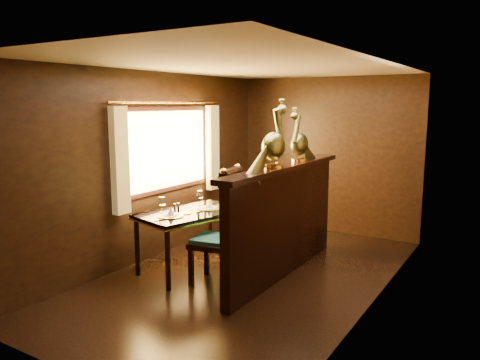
{
  "coord_description": "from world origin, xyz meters",
  "views": [
    {
      "loc": [
        2.76,
        -4.65,
        2.08
      ],
      "look_at": [
        -0.32,
        0.32,
        1.12
      ],
      "focal_mm": 35.0,
      "sensor_mm": 36.0,
      "label": 1
    }
  ],
  "objects_px": {
    "dining_table": "(190,217)",
    "peacock_left": "(274,134)",
    "chair_left": "(224,223)",
    "peacock_right": "(300,135)",
    "chair_right": "(264,207)"
  },
  "relations": [
    {
      "from": "chair_left",
      "to": "peacock_right",
      "type": "bearing_deg",
      "value": 56.91
    },
    {
      "from": "chair_left",
      "to": "peacock_left",
      "type": "distance_m",
      "value": 1.17
    },
    {
      "from": "chair_right",
      "to": "peacock_right",
      "type": "distance_m",
      "value": 1.18
    },
    {
      "from": "chair_left",
      "to": "peacock_left",
      "type": "height_order",
      "value": "peacock_left"
    },
    {
      "from": "dining_table",
      "to": "peacock_left",
      "type": "xyz_separation_m",
      "value": [
        1.05,
        0.19,
        1.06
      ]
    },
    {
      "from": "dining_table",
      "to": "peacock_right",
      "type": "xyz_separation_m",
      "value": [
        1.05,
        0.89,
        1.01
      ]
    },
    {
      "from": "chair_left",
      "to": "dining_table",
      "type": "bearing_deg",
      "value": 156.82
    },
    {
      "from": "chair_left",
      "to": "peacock_right",
      "type": "relative_size",
      "value": 2.07
    },
    {
      "from": "dining_table",
      "to": "peacock_left",
      "type": "relative_size",
      "value": 1.87
    },
    {
      "from": "dining_table",
      "to": "peacock_right",
      "type": "relative_size",
      "value": 2.15
    },
    {
      "from": "peacock_right",
      "to": "chair_right",
      "type": "bearing_deg",
      "value": 166.01
    },
    {
      "from": "chair_left",
      "to": "peacock_right",
      "type": "height_order",
      "value": "peacock_right"
    },
    {
      "from": "chair_right",
      "to": "peacock_right",
      "type": "xyz_separation_m",
      "value": [
        0.57,
        -0.14,
        1.02
      ]
    },
    {
      "from": "dining_table",
      "to": "chair_right",
      "type": "height_order",
      "value": "chair_right"
    },
    {
      "from": "peacock_left",
      "to": "chair_left",
      "type": "bearing_deg",
      "value": -143.03
    }
  ]
}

